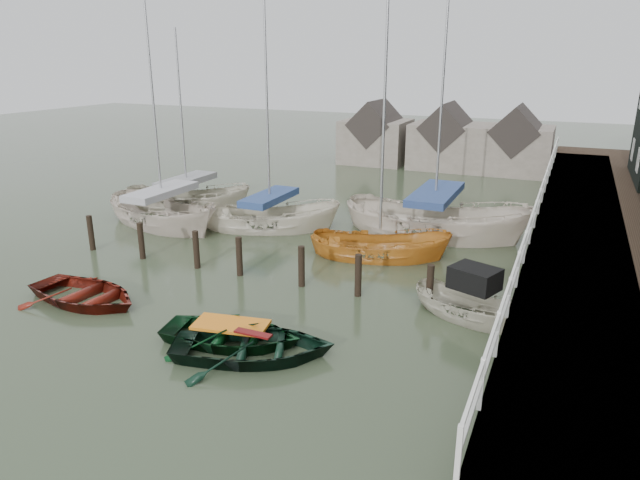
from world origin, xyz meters
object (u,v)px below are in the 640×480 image
at_px(rowboat_dkgreen, 254,356).
at_px(sailboat_b, 270,227).
at_px(rowboat_green, 232,343).
at_px(sailboat_c, 379,256).
at_px(sailboat_e, 188,208).
at_px(sailboat_d, 433,234).
at_px(rowboat_red, 86,302).
at_px(motorboat, 471,315).
at_px(sailboat_a, 164,224).

xyz_separation_m(rowboat_dkgreen, sailboat_b, (-5.06, 10.14, 0.07)).
distance_m(rowboat_green, sailboat_c, 8.26).
xyz_separation_m(rowboat_green, sailboat_e, (-9.52, 10.99, 0.06)).
distance_m(rowboat_dkgreen, sailboat_e, 15.45).
bearing_deg(sailboat_b, sailboat_d, -95.54).
relative_size(rowboat_red, sailboat_e, 0.41).
height_order(sailboat_c, sailboat_d, sailboat_d).
bearing_deg(motorboat, sailboat_a, 94.93).
xyz_separation_m(rowboat_green, sailboat_d, (2.71, 11.72, 0.06)).
bearing_deg(sailboat_c, sailboat_d, -33.45).
height_order(motorboat, sailboat_e, sailboat_e).
bearing_deg(sailboat_d, motorboat, -158.49).
bearing_deg(rowboat_dkgreen, sailboat_e, 19.97).
relative_size(rowboat_dkgreen, sailboat_c, 0.38).
distance_m(sailboat_a, sailboat_d, 12.03).
relative_size(sailboat_b, sailboat_d, 0.95).
bearing_deg(sailboat_d, sailboat_b, 106.90).
bearing_deg(sailboat_e, sailboat_a, 177.52).
bearing_deg(sailboat_b, motorboat, -141.75).
xyz_separation_m(sailboat_a, sailboat_e, (-0.71, 2.78, -0.00)).
xyz_separation_m(rowboat_red, motorboat, (11.21, 3.69, 0.12)).
xyz_separation_m(sailboat_b, sailboat_c, (5.62, -1.61, -0.05)).
bearing_deg(rowboat_dkgreen, rowboat_green, 43.88).
bearing_deg(rowboat_red, sailboat_e, 25.19).
height_order(rowboat_green, sailboat_b, sailboat_b).
distance_m(motorboat, sailboat_a, 14.98).
bearing_deg(sailboat_e, rowboat_green, -156.03).
bearing_deg(rowboat_red, sailboat_a, 27.17).
relative_size(rowboat_green, sailboat_c, 0.35).
bearing_deg(motorboat, rowboat_dkgreen, 154.74).
bearing_deg(sailboat_b, sailboat_e, 55.11).
bearing_deg(rowboat_green, rowboat_dkgreen, -124.18).
xyz_separation_m(rowboat_red, sailboat_e, (-3.91, 10.59, 0.06)).
bearing_deg(rowboat_red, sailboat_c, -37.56).
bearing_deg(sailboat_b, rowboat_red, 149.39).
bearing_deg(rowboat_dkgreen, rowboat_red, 60.46).
height_order(rowboat_dkgreen, sailboat_b, sailboat_b).
relative_size(rowboat_green, rowboat_dkgreen, 0.92).
distance_m(rowboat_green, sailboat_a, 12.04).
relative_size(rowboat_dkgreen, sailboat_b, 0.33).
distance_m(rowboat_red, sailboat_e, 11.29).
xyz_separation_m(rowboat_dkgreen, sailboat_e, (-10.43, 11.40, 0.06)).
relative_size(rowboat_red, sailboat_a, 0.36).
height_order(rowboat_green, sailboat_c, sailboat_c).
xyz_separation_m(rowboat_green, sailboat_c, (1.47, 8.13, 0.02)).
bearing_deg(rowboat_dkgreen, motorboat, -68.66).
bearing_deg(sailboat_d, rowboat_green, 167.73).
relative_size(rowboat_dkgreen, sailboat_a, 0.37).
distance_m(rowboat_red, sailboat_c, 10.48).
relative_size(motorboat, sailboat_a, 0.36).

